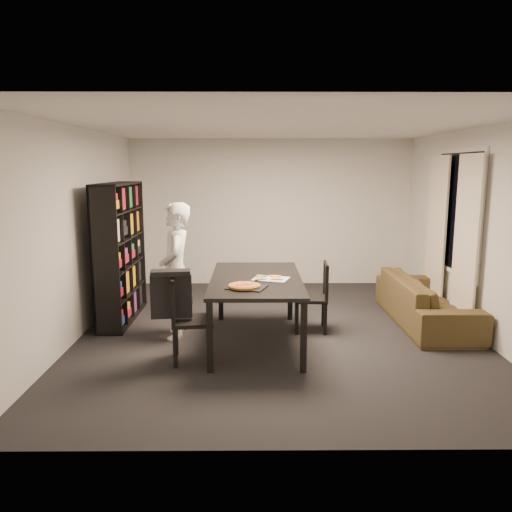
{
  "coord_description": "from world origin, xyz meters",
  "views": [
    {
      "loc": [
        -0.33,
        -6.19,
        2.11
      ],
      "look_at": [
        -0.29,
        -0.28,
        1.05
      ],
      "focal_mm": 35.0,
      "sensor_mm": 36.0,
      "label": 1
    }
  ],
  "objects_px": {
    "person": "(176,271)",
    "baking_tray": "(247,287)",
    "chair_left": "(184,313)",
    "sofa": "(426,301)",
    "chair_right": "(318,292)",
    "pepperoni_pizza": "(245,286)",
    "dining_table": "(256,283)",
    "bookshelf": "(120,252)"
  },
  "relations": [
    {
      "from": "person",
      "to": "baking_tray",
      "type": "distance_m",
      "value": 1.14
    },
    {
      "from": "chair_left",
      "to": "sofa",
      "type": "height_order",
      "value": "chair_left"
    },
    {
      "from": "sofa",
      "to": "chair_left",
      "type": "bearing_deg",
      "value": 113.27
    },
    {
      "from": "chair_left",
      "to": "chair_right",
      "type": "relative_size",
      "value": 1.05
    },
    {
      "from": "chair_left",
      "to": "person",
      "type": "height_order",
      "value": "person"
    },
    {
      "from": "pepperoni_pizza",
      "to": "chair_right",
      "type": "bearing_deg",
      "value": 45.72
    },
    {
      "from": "baking_tray",
      "to": "pepperoni_pizza",
      "type": "relative_size",
      "value": 1.14
    },
    {
      "from": "chair_left",
      "to": "sofa",
      "type": "bearing_deg",
      "value": -73.93
    },
    {
      "from": "dining_table",
      "to": "pepperoni_pizza",
      "type": "height_order",
      "value": "pepperoni_pizza"
    },
    {
      "from": "bookshelf",
      "to": "chair_right",
      "type": "height_order",
      "value": "bookshelf"
    },
    {
      "from": "chair_left",
      "to": "pepperoni_pizza",
      "type": "distance_m",
      "value": 0.72
    },
    {
      "from": "dining_table",
      "to": "chair_right",
      "type": "distance_m",
      "value": 0.94
    },
    {
      "from": "dining_table",
      "to": "sofa",
      "type": "distance_m",
      "value": 2.48
    },
    {
      "from": "baking_tray",
      "to": "person",
      "type": "bearing_deg",
      "value": 140.73
    },
    {
      "from": "dining_table",
      "to": "baking_tray",
      "type": "height_order",
      "value": "baking_tray"
    },
    {
      "from": "baking_tray",
      "to": "pepperoni_pizza",
      "type": "xyz_separation_m",
      "value": [
        -0.03,
        -0.01,
        0.02
      ]
    },
    {
      "from": "person",
      "to": "pepperoni_pizza",
      "type": "height_order",
      "value": "person"
    },
    {
      "from": "chair_left",
      "to": "person",
      "type": "relative_size",
      "value": 0.56
    },
    {
      "from": "chair_right",
      "to": "sofa",
      "type": "bearing_deg",
      "value": 105.19
    },
    {
      "from": "chair_left",
      "to": "pepperoni_pizza",
      "type": "relative_size",
      "value": 2.72
    },
    {
      "from": "chair_left",
      "to": "baking_tray",
      "type": "xyz_separation_m",
      "value": [
        0.68,
        0.09,
        0.27
      ]
    },
    {
      "from": "bookshelf",
      "to": "baking_tray",
      "type": "bearing_deg",
      "value": -40.0
    },
    {
      "from": "pepperoni_pizza",
      "to": "person",
      "type": "bearing_deg",
      "value": 139.39
    },
    {
      "from": "baking_tray",
      "to": "pepperoni_pizza",
      "type": "distance_m",
      "value": 0.04
    },
    {
      "from": "dining_table",
      "to": "person",
      "type": "relative_size",
      "value": 1.15
    },
    {
      "from": "baking_tray",
      "to": "sofa",
      "type": "bearing_deg",
      "value": 27.2
    },
    {
      "from": "chair_left",
      "to": "sofa",
      "type": "distance_m",
      "value": 3.4
    },
    {
      "from": "baking_tray",
      "to": "sofa",
      "type": "distance_m",
      "value": 2.78
    },
    {
      "from": "dining_table",
      "to": "pepperoni_pizza",
      "type": "xyz_separation_m",
      "value": [
        -0.13,
        -0.52,
        0.1
      ]
    },
    {
      "from": "dining_table",
      "to": "person",
      "type": "bearing_deg",
      "value": 167.46
    },
    {
      "from": "person",
      "to": "pepperoni_pizza",
      "type": "xyz_separation_m",
      "value": [
        0.86,
        -0.74,
        -0.01
      ]
    },
    {
      "from": "bookshelf",
      "to": "dining_table",
      "type": "height_order",
      "value": "bookshelf"
    },
    {
      "from": "chair_right",
      "to": "pepperoni_pizza",
      "type": "bearing_deg",
      "value": -40.53
    },
    {
      "from": "person",
      "to": "baking_tray",
      "type": "relative_size",
      "value": 4.21
    },
    {
      "from": "bookshelf",
      "to": "chair_left",
      "type": "bearing_deg",
      "value": -55.51
    },
    {
      "from": "chair_right",
      "to": "pepperoni_pizza",
      "type": "distance_m",
      "value": 1.37
    },
    {
      "from": "dining_table",
      "to": "chair_left",
      "type": "xyz_separation_m",
      "value": [
        -0.79,
        -0.59,
        -0.19
      ]
    },
    {
      "from": "chair_right",
      "to": "baking_tray",
      "type": "height_order",
      "value": "chair_right"
    },
    {
      "from": "chair_right",
      "to": "baking_tray",
      "type": "bearing_deg",
      "value": -40.16
    },
    {
      "from": "baking_tray",
      "to": "dining_table",
      "type": "bearing_deg",
      "value": 78.21
    },
    {
      "from": "dining_table",
      "to": "chair_left",
      "type": "bearing_deg",
      "value": -143.03
    },
    {
      "from": "person",
      "to": "dining_table",
      "type": "bearing_deg",
      "value": 71.05
    }
  ]
}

